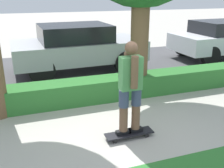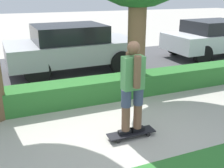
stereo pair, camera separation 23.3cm
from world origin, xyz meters
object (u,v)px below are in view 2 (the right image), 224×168
at_px(skateboard, 131,133).
at_px(skater_person, 133,87).
at_px(parked_car_middle, 72,47).
at_px(parked_car_rear, 215,37).

distance_m(skateboard, skater_person, 0.87).
distance_m(skateboard, parked_car_middle, 4.42).
distance_m(skater_person, parked_car_middle, 4.37).
relative_size(skateboard, skater_person, 0.53).
height_order(skateboard, parked_car_rear, parked_car_rear).
relative_size(skateboard, parked_car_rear, 0.21).
relative_size(skater_person, parked_car_middle, 0.39).
bearing_deg(parked_car_middle, skateboard, -93.26).
bearing_deg(parked_car_rear, skater_person, -144.50).
bearing_deg(skater_person, parked_car_rear, 37.11).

